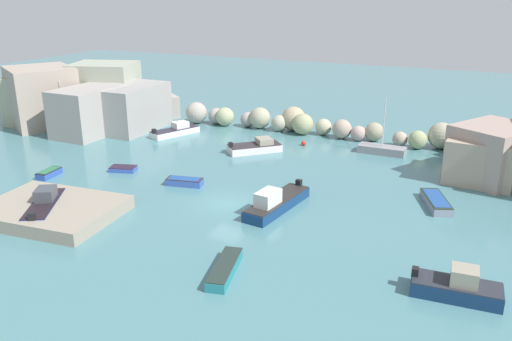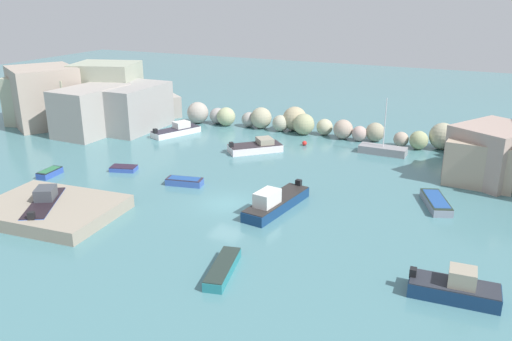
{
  "view_description": "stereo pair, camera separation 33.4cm",
  "coord_description": "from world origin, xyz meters",
  "views": [
    {
      "loc": [
        17.25,
        -32.61,
        15.48
      ],
      "look_at": [
        0.0,
        5.3,
        1.0
      ],
      "focal_mm": 36.87,
      "sensor_mm": 36.0,
      "label": 1
    },
    {
      "loc": [
        17.55,
        -32.47,
        15.48
      ],
      "look_at": [
        0.0,
        5.3,
        1.0
      ],
      "focal_mm": 36.87,
      "sensor_mm": 36.0,
      "label": 2
    }
  ],
  "objects": [
    {
      "name": "stone_dock",
      "position": [
        -10.38,
        -7.26,
        0.47
      ],
      "size": [
        9.88,
        7.73,
        0.94
      ],
      "primitive_type": "cube",
      "rotation": [
        0.0,
        0.0,
        0.08
      ],
      "color": "gray",
      "rests_on": "ground"
    },
    {
      "name": "moored_boat_10",
      "position": [
        4.64,
        -9.21,
        0.31
      ],
      "size": [
        2.04,
        4.5,
        0.61
      ],
      "rotation": [
        0.0,
        0.0,
        4.93
      ],
      "color": "teal",
      "rests_on": "cove_water"
    },
    {
      "name": "channel_buoy",
      "position": [
        0.03,
        17.22,
        0.25
      ],
      "size": [
        0.49,
        0.49,
        0.49
      ],
      "primitive_type": "sphere",
      "color": "red",
      "rests_on": "cove_water"
    },
    {
      "name": "moored_boat_3",
      "position": [
        -3.63,
        13.21,
        0.48
      ],
      "size": [
        5.27,
        5.16,
        1.32
      ],
      "rotation": [
        0.0,
        0.0,
        0.76
      ],
      "color": "white",
      "rests_on": "cove_water"
    },
    {
      "name": "moored_boat_7",
      "position": [
        -5.06,
        2.09,
        0.31
      ],
      "size": [
        3.2,
        1.72,
        0.6
      ],
      "rotation": [
        0.0,
        0.0,
        3.34
      ],
      "color": "#395BAE",
      "rests_on": "cove_water"
    },
    {
      "name": "moored_boat_1",
      "position": [
        -16.9,
        -0.97,
        0.31
      ],
      "size": [
        1.25,
        2.43,
        0.59
      ],
      "rotation": [
        0.0,
        0.0,
        1.67
      ],
      "color": "#3051AF",
      "rests_on": "cove_water"
    },
    {
      "name": "moored_boat_8",
      "position": [
        -11.97,
        2.89,
        0.21
      ],
      "size": [
        2.55,
        1.89,
        0.42
      ],
      "rotation": [
        0.0,
        0.0,
        3.43
      ],
      "color": "#3757B7",
      "rests_on": "cove_water"
    },
    {
      "name": "moored_boat_4",
      "position": [
        -14.4,
        15.32,
        0.48
      ],
      "size": [
        3.8,
        5.83,
        1.38
      ],
      "rotation": [
        0.0,
        0.0,
        1.16
      ],
      "color": "white",
      "rests_on": "cove_water"
    },
    {
      "name": "cove_water",
      "position": [
        0.0,
        0.0,
        0.0
      ],
      "size": [
        160.0,
        160.0,
        0.0
      ],
      "primitive_type": "plane",
      "color": "teal",
      "rests_on": "ground"
    },
    {
      "name": "moored_boat_9",
      "position": [
        -10.91,
        -7.32,
        0.66
      ],
      "size": [
        4.42,
        5.93,
        1.86
      ],
      "rotation": [
        0.0,
        0.0,
        2.1
      ],
      "color": "blue",
      "rests_on": "cove_water"
    },
    {
      "name": "moored_boat_6",
      "position": [
        14.47,
        6.18,
        0.33
      ],
      "size": [
        2.88,
        4.55,
        0.64
      ],
      "rotation": [
        0.0,
        0.0,
        1.94
      ],
      "color": "gray",
      "rests_on": "cove_water"
    },
    {
      "name": "moored_boat_5",
      "position": [
        3.79,
        0.45,
        0.6
      ],
      "size": [
        2.72,
        7.12,
        1.85
      ],
      "rotation": [
        0.0,
        0.0,
        4.57
      ],
      "color": "navy",
      "rests_on": "cove_water"
    },
    {
      "name": "rock_breakwater",
      "position": [
        1.7,
        21.55,
        1.16
      ],
      "size": [
        35.79,
        4.54,
        2.76
      ],
      "color": "#A89F92",
      "rests_on": "ground"
    },
    {
      "name": "cliff_headland_left",
      "position": [
        -27.24,
        15.74,
        2.56
      ],
      "size": [
        20.96,
        19.23,
        7.0
      ],
      "color": "#9C9894",
      "rests_on": "ground"
    },
    {
      "name": "moored_boat_2",
      "position": [
        8.01,
        17.75,
        0.4
      ],
      "size": [
        4.6,
        1.73,
        5.57
      ],
      "rotation": [
        0.0,
        0.0,
        6.26
      ],
      "color": "gray",
      "rests_on": "cove_water"
    },
    {
      "name": "moored_boat_0",
      "position": [
        16.92,
        -6.29,
        0.6
      ],
      "size": [
        4.67,
        2.03,
        1.77
      ],
      "rotation": [
        0.0,
        0.0,
        0.06
      ],
      "color": "navy",
      "rests_on": "cove_water"
    }
  ]
}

